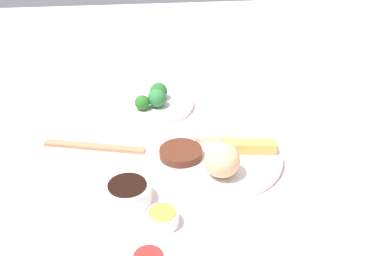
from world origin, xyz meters
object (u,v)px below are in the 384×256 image
object	(u,v)px
sauce_ramekin_hot_mustard	(163,219)
soy_sauce_bowl	(128,193)
chopsticks_pair	(94,147)
main_plate	(215,157)
broccoli_plate	(154,104)

from	to	relation	value
sauce_ramekin_hot_mustard	soy_sauce_bowl	bearing A→B (deg)	-48.65
chopsticks_pair	sauce_ramekin_hot_mustard	bearing A→B (deg)	118.41
soy_sauce_bowl	sauce_ramekin_hot_mustard	distance (m)	0.10
main_plate	broccoli_plate	xyz separation A→B (m)	(0.13, -0.25, -0.00)
main_plate	soy_sauce_bowl	distance (m)	0.22
soy_sauce_bowl	broccoli_plate	bearing A→B (deg)	-99.63
broccoli_plate	sauce_ramekin_hot_mustard	xyz separation A→B (m)	(-0.00, 0.44, 0.01)
sauce_ramekin_hot_mustard	chopsticks_pair	world-z (taller)	sauce_ramekin_hot_mustard
sauce_ramekin_hot_mustard	chopsticks_pair	distance (m)	0.30
chopsticks_pair	soy_sauce_bowl	bearing A→B (deg)	112.39
main_plate	broccoli_plate	bearing A→B (deg)	-63.19
sauce_ramekin_hot_mustard	main_plate	bearing A→B (deg)	-122.65
broccoli_plate	chopsticks_pair	bearing A→B (deg)	51.39
chopsticks_pair	broccoli_plate	bearing A→B (deg)	-128.61
broccoli_plate	chopsticks_pair	distance (m)	0.23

